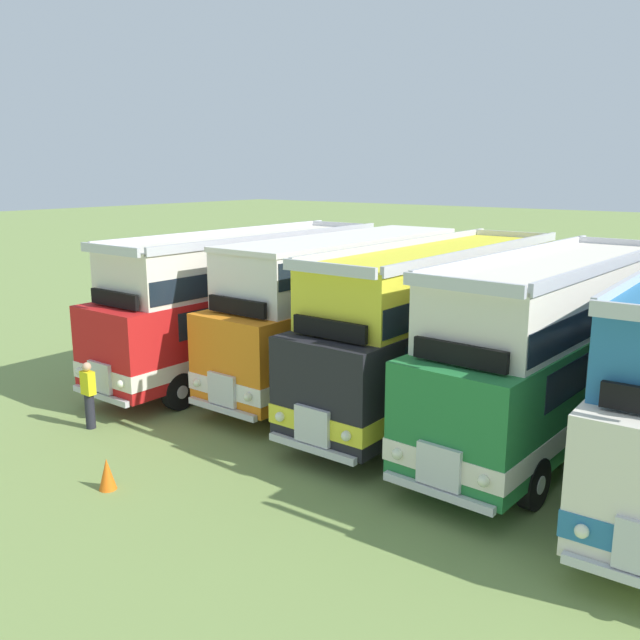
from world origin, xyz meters
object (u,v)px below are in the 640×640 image
bus_fourth_in_row (556,344)px  marshal_person (89,395)px  bus_first_in_row (251,298)px  bus_third_in_row (439,323)px  cone_near_end (107,474)px  bus_second_in_row (343,304)px

bus_fourth_in_row → marshal_person: 11.56m
marshal_person → bus_fourth_in_row: bearing=35.3°
bus_first_in_row → marshal_person: bus_first_in_row is taller
bus_third_in_row → cone_near_end: bearing=-108.1°
bus_first_in_row → marshal_person: size_ratio=6.58×
bus_first_in_row → bus_fourth_in_row: bearing=1.3°
bus_first_in_row → bus_fourth_in_row: same height
bus_third_in_row → bus_fourth_in_row: size_ratio=1.02×
bus_third_in_row → bus_first_in_row: bearing=-175.5°
bus_second_in_row → bus_fourth_in_row: size_ratio=0.94×
cone_near_end → bus_second_in_row: bearing=92.9°
bus_first_in_row → cone_near_end: (3.73, -8.16, -2.03)m
bus_first_in_row → cone_near_end: 9.20m
bus_first_in_row → marshal_person: 6.59m
bus_first_in_row → bus_second_in_row: bearing=10.3°
bus_second_in_row → cone_near_end: bus_second_in_row is taller
bus_first_in_row → bus_second_in_row: 3.34m
bus_third_in_row → marshal_person: bearing=-131.3°
marshal_person → cone_near_end: bearing=-28.5°
bus_fourth_in_row → marshal_person: bearing=-144.7°
bus_first_in_row → bus_fourth_in_row: size_ratio=1.06×
cone_near_end → marshal_person: (-3.24, 1.76, 0.55)m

